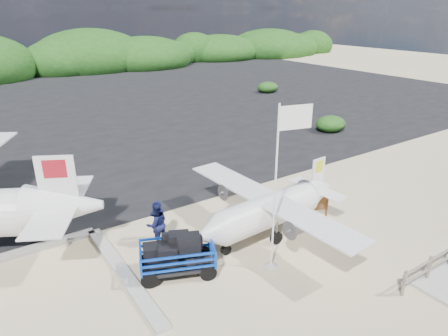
% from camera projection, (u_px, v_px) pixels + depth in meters
% --- Properties ---
extents(ground, '(160.00, 160.00, 0.00)m').
position_uv_depth(ground, '(244.00, 254.00, 15.97)').
color(ground, beige).
extents(asphalt_apron, '(90.00, 50.00, 0.04)m').
position_uv_depth(asphalt_apron, '(61.00, 109.00, 39.06)').
color(asphalt_apron, '#B2B2B2').
rests_on(asphalt_apron, ground).
extents(vegetation_band, '(124.00, 8.00, 4.40)m').
position_uv_depth(vegetation_band, '(20.00, 76.00, 58.31)').
color(vegetation_band, '#B2B2B2').
rests_on(vegetation_band, ground).
extents(fence, '(6.40, 2.00, 1.10)m').
position_uv_depth(fence, '(448.00, 266.00, 15.23)').
color(fence, '#B2B2B2').
rests_on(fence, ground).
extents(baggage_cart, '(3.32, 2.63, 1.45)m').
position_uv_depth(baggage_cart, '(178.00, 273.00, 14.81)').
color(baggage_cart, '#0C3FBC').
rests_on(baggage_cart, ground).
extents(flagpole, '(1.35, 0.81, 6.30)m').
position_uv_depth(flagpole, '(271.00, 266.00, 15.24)').
color(flagpole, white).
rests_on(flagpole, ground).
extents(signboard, '(1.42, 0.66, 1.21)m').
position_uv_depth(signboard, '(313.00, 218.00, 18.71)').
color(signboard, brown).
rests_on(signboard, ground).
extents(crew_a, '(0.77, 0.65, 1.80)m').
position_uv_depth(crew_a, '(158.00, 220.00, 16.71)').
color(crew_a, '#121845').
rests_on(crew_a, ground).
extents(crew_b, '(0.98, 0.79, 1.89)m').
position_uv_depth(crew_b, '(157.00, 224.00, 16.32)').
color(crew_b, '#121845').
rests_on(crew_b, ground).
extents(aircraft_large, '(22.82, 22.82, 5.06)m').
position_uv_depth(aircraft_large, '(167.00, 105.00, 40.45)').
color(aircraft_large, '#B2B2B2').
rests_on(aircraft_large, ground).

